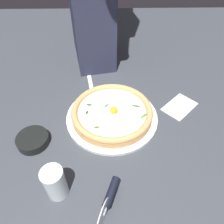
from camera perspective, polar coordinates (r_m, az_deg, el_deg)
The scene contains 8 objects.
ground_plane at distance 0.80m, azimuth -2.74°, elevation -4.31°, with size 2.40×2.40×0.03m, color #373B41.
pizza_plate at distance 0.81m, azimuth -0.00°, elevation -1.29°, with size 0.35×0.35×0.01m, color white.
pizza at distance 0.79m, azimuth 0.01°, elevation 0.00°, with size 0.31×0.31×0.05m.
side_bowl at distance 0.77m, azimuth -20.83°, elevation -7.15°, with size 0.11×0.11×0.03m, color black.
pizza_cutter at distance 0.59m, azimuth -1.03°, elevation -23.04°, with size 0.07×0.14×0.09m.
table_knife at distance 1.06m, azimuth -6.66°, elevation 11.45°, with size 0.06×0.24×0.01m.
drinking_glass at distance 0.63m, azimuth -15.17°, elevation -18.51°, with size 0.06×0.06×0.11m.
folded_napkin at distance 0.90m, azimuth 18.02°, elevation 1.51°, with size 0.14×0.09×0.01m, color white.
Camera 1 is at (0.03, -0.51, 0.60)m, focal length 33.42 mm.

